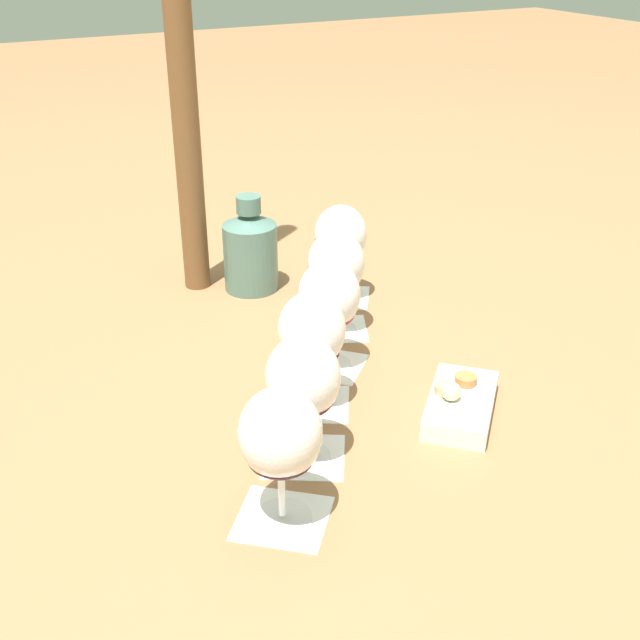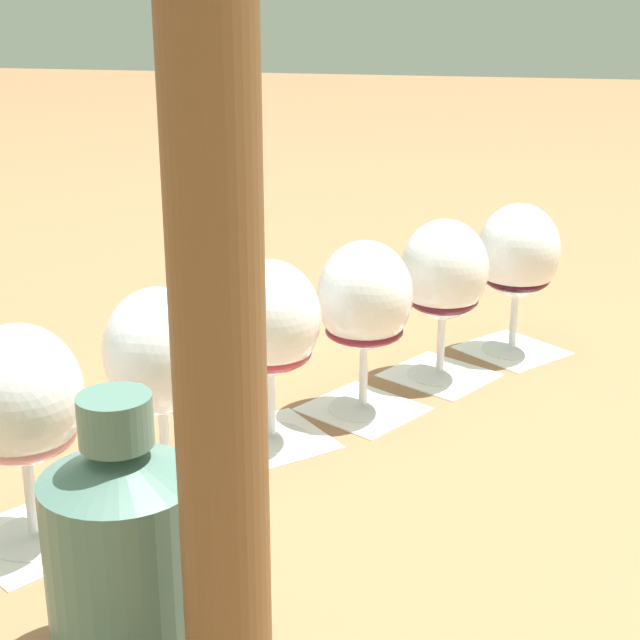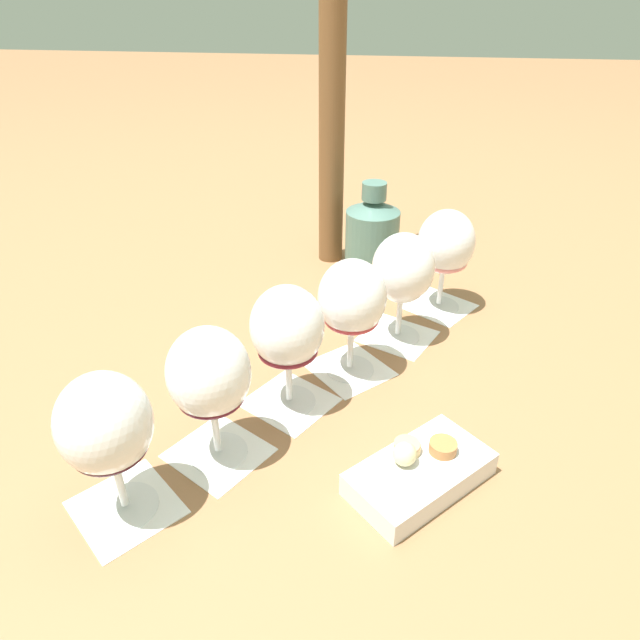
# 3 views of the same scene
# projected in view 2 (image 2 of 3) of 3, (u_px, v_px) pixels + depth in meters

# --- Properties ---
(ground_plane) EXTENTS (8.00, 8.00, 0.00)m
(ground_plane) POSITION_uv_depth(u_px,v_px,m) (322.00, 424.00, 1.00)
(ground_plane) COLOR #936642
(tasting_card_0) EXTENTS (0.15, 0.15, 0.00)m
(tasting_card_0) POSITION_uv_depth(u_px,v_px,m) (35.00, 537.00, 0.80)
(tasting_card_0) COLOR white
(tasting_card_0) RESTS_ON ground_plane
(tasting_card_1) EXTENTS (0.14, 0.14, 0.00)m
(tasting_card_1) POSITION_uv_depth(u_px,v_px,m) (167.00, 481.00, 0.89)
(tasting_card_1) COLOR white
(tasting_card_1) RESTS_ON ground_plane
(tasting_card_2) EXTENTS (0.15, 0.15, 0.00)m
(tasting_card_2) POSITION_uv_depth(u_px,v_px,m) (271.00, 438.00, 0.97)
(tasting_card_2) COLOR white
(tasting_card_2) RESTS_ON ground_plane
(tasting_card_3) EXTENTS (0.15, 0.15, 0.00)m
(tasting_card_3) POSITION_uv_depth(u_px,v_px,m) (363.00, 409.00, 1.04)
(tasting_card_3) COLOR white
(tasting_card_3) RESTS_ON ground_plane
(tasting_card_4) EXTENTS (0.15, 0.15, 0.00)m
(tasting_card_4) POSITION_uv_depth(u_px,v_px,m) (440.00, 375.00, 1.13)
(tasting_card_4) COLOR white
(tasting_card_4) RESTS_ON ground_plane
(tasting_card_5) EXTENTS (0.15, 0.15, 0.00)m
(tasting_card_5) POSITION_uv_depth(u_px,v_px,m) (512.00, 350.00, 1.20)
(tasting_card_5) COLOR white
(tasting_card_5) RESTS_ON ground_plane
(wine_glass_0) EXTENTS (0.10, 0.10, 0.18)m
(wine_glass_0) POSITION_uv_depth(u_px,v_px,m) (21.00, 404.00, 0.76)
(wine_glass_0) COLOR white
(wine_glass_0) RESTS_ON tasting_card_0
(wine_glass_1) EXTENTS (0.10, 0.10, 0.18)m
(wine_glass_1) POSITION_uv_depth(u_px,v_px,m) (160.00, 360.00, 0.85)
(wine_glass_1) COLOR white
(wine_glass_1) RESTS_ON tasting_card_1
(wine_glass_2) EXTENTS (0.10, 0.10, 0.18)m
(wine_glass_2) POSITION_uv_depth(u_px,v_px,m) (269.00, 326.00, 0.93)
(wine_glass_2) COLOR white
(wine_glass_2) RESTS_ON tasting_card_2
(wine_glass_3) EXTENTS (0.10, 0.10, 0.18)m
(wine_glass_3) POSITION_uv_depth(u_px,v_px,m) (365.00, 302.00, 1.00)
(wine_glass_3) COLOR white
(wine_glass_3) RESTS_ON tasting_card_3
(wine_glass_4) EXTENTS (0.10, 0.10, 0.18)m
(wine_glass_4) POSITION_uv_depth(u_px,v_px,m) (444.00, 277.00, 1.09)
(wine_glass_4) COLOR white
(wine_glass_4) RESTS_ON tasting_card_4
(wine_glass_5) EXTENTS (0.10, 0.10, 0.18)m
(wine_glass_5) POSITION_uv_depth(u_px,v_px,m) (518.00, 258.00, 1.16)
(wine_glass_5) COLOR white
(wine_glass_5) RESTS_ON tasting_card_5
(ceramic_vase) EXTENTS (0.10, 0.10, 0.19)m
(ceramic_vase) POSITION_uv_depth(u_px,v_px,m) (125.00, 547.00, 0.63)
(ceramic_vase) COLOR #4C7066
(ceramic_vase) RESTS_ON ground_plane
(snack_dish) EXTENTS (0.19, 0.19, 0.06)m
(snack_dish) POSITION_uv_depth(u_px,v_px,m) (234.00, 341.00, 1.18)
(snack_dish) COLOR silver
(snack_dish) RESTS_ON ground_plane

